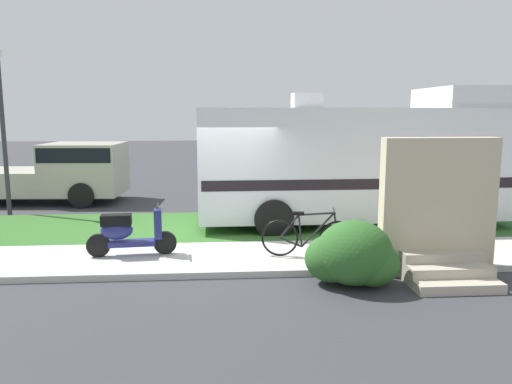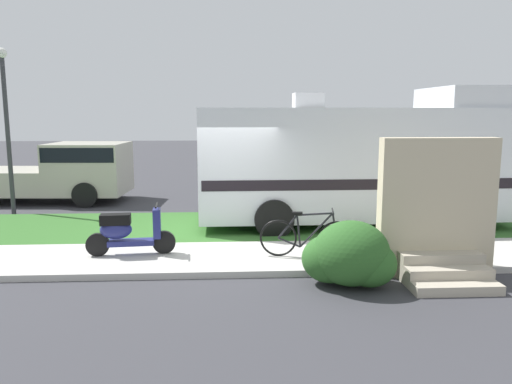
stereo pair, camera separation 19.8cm
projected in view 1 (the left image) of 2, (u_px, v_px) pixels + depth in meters
The scene contains 11 objects.
ground_plane at pixel (221, 245), 10.69m from camera, with size 80.00×80.00×0.00m, color #38383D.
sidewalk at pixel (222, 259), 9.50m from camera, with size 24.00×2.00×0.12m.
grass_strip at pixel (221, 227), 12.16m from camera, with size 24.00×3.40×0.08m.
motorhome_rv at pixel (355, 161), 12.41m from camera, with size 7.55×2.77×3.42m.
scooter at pixel (128, 232), 9.44m from camera, with size 1.68×0.50×0.97m.
bicycle at pixel (309, 237), 9.36m from camera, with size 1.78×0.52×0.91m.
pickup_truck_near at pixel (59, 171), 15.66m from camera, with size 5.21×2.46×1.87m.
porch_steps at pixel (440, 221), 8.56m from camera, with size 2.00×1.26×2.40m.
bush_by_porch at pixel (352, 256), 8.12m from camera, with size 1.51×1.13×1.07m.
bottle_green at pixel (387, 239), 10.28m from camera, with size 0.07×0.07×0.25m.
street_lamp_post at pixel (2, 116), 13.38m from camera, with size 0.28×0.28×4.52m.
Camera 1 is at (-0.02, -10.40, 2.83)m, focal length 34.97 mm.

